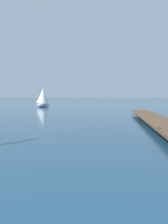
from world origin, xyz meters
name	(u,v)px	position (x,y,z in m)	size (l,w,h in m)	color
floating_dock	(159,121)	(6.26, 15.07, 0.36)	(3.26, 21.62, 0.53)	brown
distant_sailboat	(43,98)	(-11.30, 39.23, 1.70)	(2.68, 4.25, 3.79)	silver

